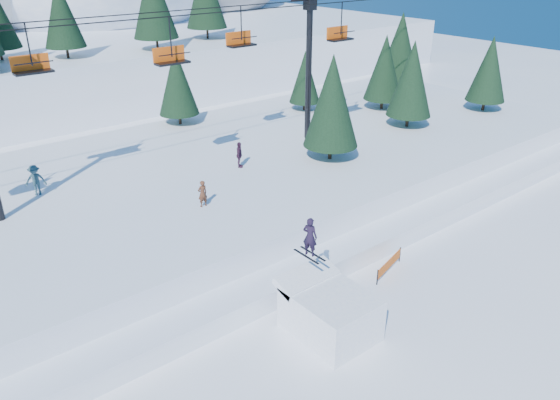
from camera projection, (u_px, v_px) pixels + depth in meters
ground at (357, 364)px, 22.88m from camera, size 160.00×160.00×0.00m
mid_shelf at (155, 197)px, 35.04m from camera, size 70.00×22.00×2.50m
berm at (246, 272)px, 28.28m from camera, size 70.00×6.00×1.10m
jump_kicker at (329, 310)px, 24.30m from camera, size 3.06×4.32×5.16m
chairlift at (153, 68)px, 32.07m from camera, size 46.00×3.21×10.28m
conifer_stand at (136, 114)px, 32.95m from camera, size 64.30×17.10×8.43m
distant_skiers at (92, 186)px, 31.27m from camera, size 18.40×8.26×1.85m
banner_near at (389, 264)px, 28.98m from camera, size 2.75×0.83×0.90m
banner_far at (416, 218)px, 33.79m from camera, size 2.63×1.17×0.90m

